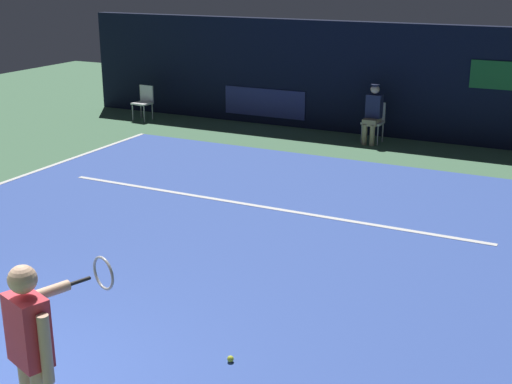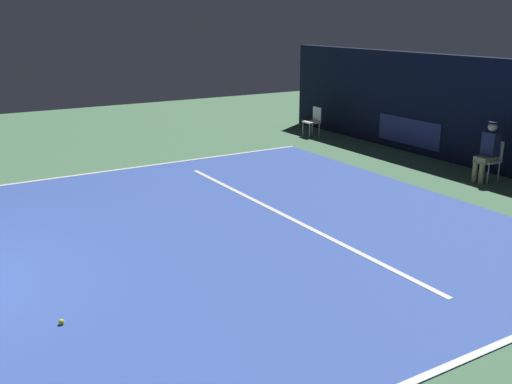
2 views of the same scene
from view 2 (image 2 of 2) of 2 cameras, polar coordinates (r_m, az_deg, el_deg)
The scene contains 8 objects.
ground_plane at distance 9.74m, azimuth -6.33°, elevation -4.30°, with size 30.36×30.36×0.00m, color #4C7A56.
court_surface at distance 9.74m, azimuth -6.33°, elevation -4.27°, with size 9.73×10.73×0.01m, color #3856B2.
line_sideline_right at distance 14.06m, azimuth -14.70°, elevation 1.93°, with size 0.10×10.73×0.01m, color white.
line_service at distance 10.60m, azimuth 2.90°, elevation -2.35°, with size 7.59×0.10×0.01m, color white.
back_wall at distance 14.41m, azimuth 23.13°, elevation 6.71°, with size 15.57×0.33×2.60m.
line_judge_on_chair at distance 13.68m, azimuth 21.77°, elevation 3.76°, with size 0.45×0.54×1.32m.
courtside_chair_near at distance 17.78m, azimuth 5.64°, elevation 7.04°, with size 0.46×0.44×0.88m.
tennis_ball at distance 7.38m, azimuth -18.51°, elevation -11.95°, with size 0.07×0.07×0.07m, color #CCE033.
Camera 2 is at (8.28, 0.60, 3.49)m, focal length 40.88 mm.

